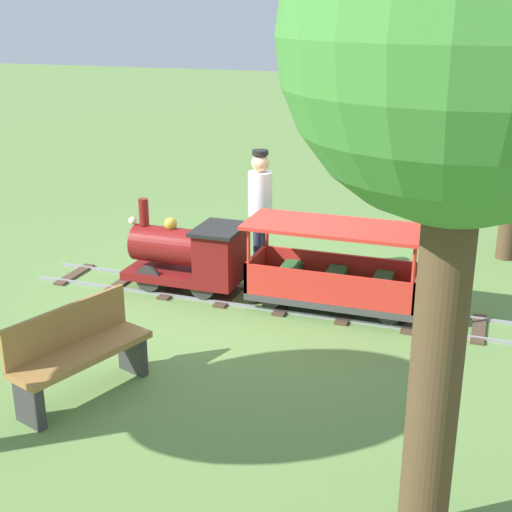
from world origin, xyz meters
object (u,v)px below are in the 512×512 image
object	(u,v)px
passenger_car	(334,276)
park_bench	(79,352)
oak_tree_near	(466,48)
locomotive	(190,254)
conductor_person	(260,203)

from	to	relation	value
passenger_car	park_bench	world-z (taller)	passenger_car
park_bench	oak_tree_near	bearing A→B (deg)	-105.69
park_bench	passenger_car	bearing A→B (deg)	-33.39
locomotive	passenger_car	world-z (taller)	locomotive
conductor_person	oak_tree_near	size ratio (longest dim) A/B	0.40
park_bench	oak_tree_near	distance (m)	4.14
conductor_person	oak_tree_near	world-z (taller)	oak_tree_near
park_bench	conductor_person	bearing A→B (deg)	-8.95
passenger_car	conductor_person	size ratio (longest dim) A/B	1.23
locomotive	conductor_person	bearing A→B (deg)	-37.00
passenger_car	oak_tree_near	size ratio (longest dim) A/B	0.49
oak_tree_near	passenger_car	bearing A→B (deg)	22.20
locomotive	park_bench	world-z (taller)	locomotive
locomotive	conductor_person	distance (m)	1.11
locomotive	park_bench	bearing A→B (deg)	-178.23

